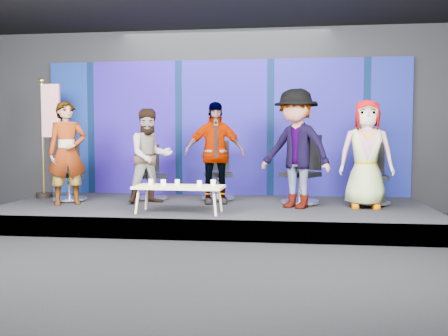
{
  "coord_description": "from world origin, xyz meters",
  "views": [
    {
      "loc": [
        1.2,
        -5.66,
        1.44
      ],
      "look_at": [
        0.19,
        2.4,
        0.92
      ],
      "focal_mm": 40.0,
      "sensor_mm": 36.0,
      "label": 1
    }
  ],
  "objects_px": {
    "panelist_b": "(150,156)",
    "mug_b": "(163,183)",
    "panelist_a": "(67,153)",
    "flag_stand": "(48,135)",
    "chair_b": "(151,181)",
    "panelist_c": "(214,153)",
    "chair_a": "(69,181)",
    "mug_c": "(177,182)",
    "mug_d": "(200,183)",
    "mug_a": "(151,182)",
    "panelist_d": "(296,149)",
    "coffee_table": "(179,188)",
    "chair_d": "(302,181)",
    "chair_e": "(372,184)",
    "mug_e": "(213,183)",
    "chair_c": "(218,180)",
    "panelist_e": "(366,154)"
  },
  "relations": [
    {
      "from": "panelist_b",
      "to": "mug_b",
      "type": "xyz_separation_m",
      "value": [
        0.49,
        -1.04,
        -0.35
      ]
    },
    {
      "from": "panelist_a",
      "to": "panelist_b",
      "type": "distance_m",
      "value": 1.36
    },
    {
      "from": "mug_b",
      "to": "flag_stand",
      "type": "bearing_deg",
      "value": 149.54
    },
    {
      "from": "chair_b",
      "to": "panelist_c",
      "type": "relative_size",
      "value": 0.58
    },
    {
      "from": "chair_a",
      "to": "flag_stand",
      "type": "height_order",
      "value": "flag_stand"
    },
    {
      "from": "mug_c",
      "to": "mug_d",
      "type": "relative_size",
      "value": 0.99
    },
    {
      "from": "chair_a",
      "to": "mug_a",
      "type": "relative_size",
      "value": 11.98
    },
    {
      "from": "chair_a",
      "to": "mug_c",
      "type": "bearing_deg",
      "value": -56.54
    },
    {
      "from": "chair_b",
      "to": "panelist_d",
      "type": "relative_size",
      "value": 0.53
    },
    {
      "from": "chair_a",
      "to": "coffee_table",
      "type": "bearing_deg",
      "value": -57.8
    },
    {
      "from": "chair_d",
      "to": "mug_b",
      "type": "height_order",
      "value": "chair_d"
    },
    {
      "from": "chair_e",
      "to": "mug_e",
      "type": "distance_m",
      "value": 2.79
    },
    {
      "from": "panelist_b",
      "to": "panelist_d",
      "type": "relative_size",
      "value": 0.85
    },
    {
      "from": "coffee_table",
      "to": "flag_stand",
      "type": "distance_m",
      "value": 3.23
    },
    {
      "from": "chair_c",
      "to": "chair_e",
      "type": "distance_m",
      "value": 2.65
    },
    {
      "from": "chair_c",
      "to": "mug_e",
      "type": "relative_size",
      "value": 11.82
    },
    {
      "from": "panelist_a",
      "to": "panelist_e",
      "type": "bearing_deg",
      "value": -28.77
    },
    {
      "from": "chair_c",
      "to": "mug_b",
      "type": "xyz_separation_m",
      "value": [
        -0.59,
        -1.64,
        0.1
      ]
    },
    {
      "from": "panelist_d",
      "to": "mug_c",
      "type": "xyz_separation_m",
      "value": [
        -1.77,
        -0.65,
        -0.49
      ]
    },
    {
      "from": "chair_e",
      "to": "panelist_b",
      "type": "bearing_deg",
      "value": -171.79
    },
    {
      "from": "panelist_c",
      "to": "coffee_table",
      "type": "relative_size",
      "value": 1.28
    },
    {
      "from": "mug_d",
      "to": "panelist_a",
      "type": "bearing_deg",
      "value": 163.04
    },
    {
      "from": "coffee_table",
      "to": "mug_e",
      "type": "relative_size",
      "value": 14.98
    },
    {
      "from": "panelist_b",
      "to": "mug_c",
      "type": "distance_m",
      "value": 1.2
    },
    {
      "from": "panelist_d",
      "to": "panelist_e",
      "type": "distance_m",
      "value": 1.11
    },
    {
      "from": "panelist_b",
      "to": "chair_a",
      "type": "bearing_deg",
      "value": 141.2
    },
    {
      "from": "flag_stand",
      "to": "panelist_e",
      "type": "bearing_deg",
      "value": -3.51
    },
    {
      "from": "coffee_table",
      "to": "mug_b",
      "type": "distance_m",
      "value": 0.25
    },
    {
      "from": "panelist_a",
      "to": "mug_c",
      "type": "bearing_deg",
      "value": -47.29
    },
    {
      "from": "panelist_a",
      "to": "chair_c",
      "type": "xyz_separation_m",
      "value": [
        2.4,
        0.94,
        -0.51
      ]
    },
    {
      "from": "coffee_table",
      "to": "mug_a",
      "type": "bearing_deg",
      "value": 170.32
    },
    {
      "from": "panelist_b",
      "to": "coffee_table",
      "type": "xyz_separation_m",
      "value": [
        0.72,
        -1.01,
        -0.43
      ]
    },
    {
      "from": "panelist_a",
      "to": "panelist_b",
      "type": "bearing_deg",
      "value": -16.56
    },
    {
      "from": "mug_e",
      "to": "panelist_d",
      "type": "bearing_deg",
      "value": 28.14
    },
    {
      "from": "coffee_table",
      "to": "mug_d",
      "type": "distance_m",
      "value": 0.33
    },
    {
      "from": "panelist_d",
      "to": "panelist_b",
      "type": "bearing_deg",
      "value": -155.11
    },
    {
      "from": "panelist_c",
      "to": "mug_c",
      "type": "height_order",
      "value": "panelist_c"
    },
    {
      "from": "panelist_b",
      "to": "mug_b",
      "type": "height_order",
      "value": "panelist_b"
    },
    {
      "from": "mug_c",
      "to": "coffee_table",
      "type": "bearing_deg",
      "value": -61.06
    },
    {
      "from": "panelist_c",
      "to": "mug_a",
      "type": "distance_m",
      "value": 1.38
    },
    {
      "from": "panelist_d",
      "to": "mug_c",
      "type": "height_order",
      "value": "panelist_d"
    },
    {
      "from": "coffee_table",
      "to": "chair_d",
      "type": "bearing_deg",
      "value": 33.74
    },
    {
      "from": "chair_b",
      "to": "mug_b",
      "type": "xyz_separation_m",
      "value": [
        0.6,
        -1.52,
        0.13
      ]
    },
    {
      "from": "panelist_e",
      "to": "flag_stand",
      "type": "bearing_deg",
      "value": 177.11
    },
    {
      "from": "panelist_a",
      "to": "mug_b",
      "type": "bearing_deg",
      "value": -52.02
    },
    {
      "from": "panelist_d",
      "to": "mug_c",
      "type": "distance_m",
      "value": 1.95
    },
    {
      "from": "panelist_a",
      "to": "panelist_c",
      "type": "relative_size",
      "value": 1.0
    },
    {
      "from": "panelist_d",
      "to": "mug_a",
      "type": "height_order",
      "value": "panelist_d"
    },
    {
      "from": "mug_a",
      "to": "coffee_table",
      "type": "bearing_deg",
      "value": -9.68
    },
    {
      "from": "chair_a",
      "to": "panelist_e",
      "type": "height_order",
      "value": "panelist_e"
    }
  ]
}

